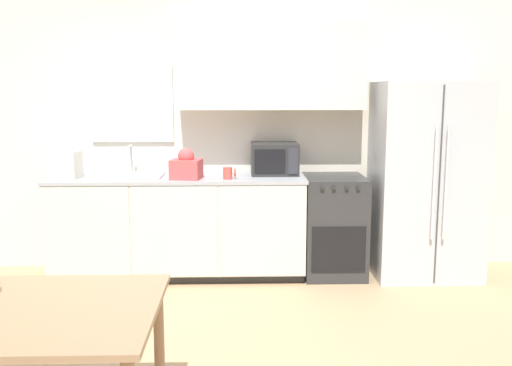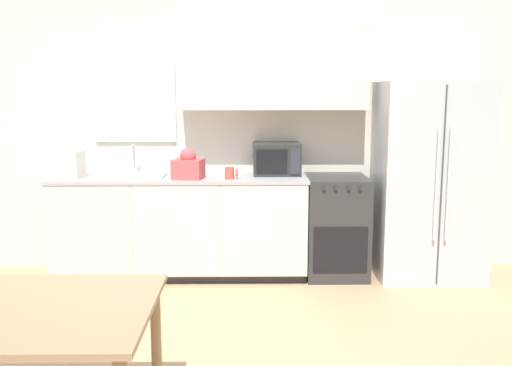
{
  "view_description": "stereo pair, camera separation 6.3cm",
  "coord_description": "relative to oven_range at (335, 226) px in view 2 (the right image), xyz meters",
  "views": [
    {
      "loc": [
        0.34,
        -3.44,
        1.7
      ],
      "look_at": [
        0.45,
        0.49,
        1.05
      ],
      "focal_mm": 40.0,
      "sensor_mm": 36.0,
      "label": 1
    },
    {
      "loc": [
        0.4,
        -3.44,
        1.7
      ],
      "look_at": [
        0.45,
        0.49,
        1.05
      ],
      "focal_mm": 40.0,
      "sensor_mm": 36.0,
      "label": 2
    }
  ],
  "objects": [
    {
      "name": "ground_plane",
      "position": [
        -1.2,
        -1.65,
        -0.46
      ],
      "size": [
        12.0,
        12.0,
        0.0
      ],
      "primitive_type": "plane",
      "color": "tan"
    },
    {
      "name": "wall_back",
      "position": [
        -1.09,
        0.31,
        0.99
      ],
      "size": [
        12.0,
        0.38,
        2.7
      ],
      "color": "beige",
      "rests_on": "ground_plane"
    },
    {
      "name": "kitchen_counter",
      "position": [
        -1.42,
        -0.01,
        0.01
      ],
      "size": [
        2.28,
        0.65,
        0.92
      ],
      "color": "#333333",
      "rests_on": "ground_plane"
    },
    {
      "name": "oven_range",
      "position": [
        0.0,
        0.0,
        0.0
      ],
      "size": [
        0.55,
        0.64,
        0.92
      ],
      "color": "#2D2D2D",
      "rests_on": "ground_plane"
    },
    {
      "name": "refrigerator",
      "position": [
        0.83,
        -0.03,
        0.43
      ],
      "size": [
        0.93,
        0.73,
        1.77
      ],
      "color": "silver",
      "rests_on": "ground_plane"
    },
    {
      "name": "kitchen_sink",
      "position": [
        -1.86,
        0.0,
        0.48
      ],
      "size": [
        0.62,
        0.42,
        0.27
      ],
      "color": "#B7BABC",
      "rests_on": "kitchen_counter"
    },
    {
      "name": "microwave",
      "position": [
        -0.54,
        0.1,
        0.61
      ],
      "size": [
        0.43,
        0.37,
        0.29
      ],
      "color": "#282828",
      "rests_on": "kitchen_counter"
    },
    {
      "name": "coffee_mug",
      "position": [
        -0.96,
        -0.18,
        0.52
      ],
      "size": [
        0.11,
        0.08,
        0.1
      ],
      "color": "#BF4C3F",
      "rests_on": "kitchen_counter"
    },
    {
      "name": "grocery_bag_0",
      "position": [
        -2.37,
        -0.11,
        0.61
      ],
      "size": [
        0.25,
        0.22,
        0.33
      ],
      "rotation": [
        0.0,
        0.0,
        -0.17
      ],
      "color": "silver",
      "rests_on": "kitchen_counter"
    },
    {
      "name": "grocery_bag_1",
      "position": [
        -1.33,
        -0.16,
        0.58
      ],
      "size": [
        0.29,
        0.26,
        0.27
      ],
      "rotation": [
        0.0,
        0.0,
        -0.18
      ],
      "color": "#D14C4C",
      "rests_on": "kitchen_counter"
    },
    {
      "name": "dining_table",
      "position": [
        -1.82,
        -2.63,
        0.18
      ],
      "size": [
        1.17,
        0.94,
        0.72
      ],
      "color": "#997551",
      "rests_on": "ground_plane"
    }
  ]
}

